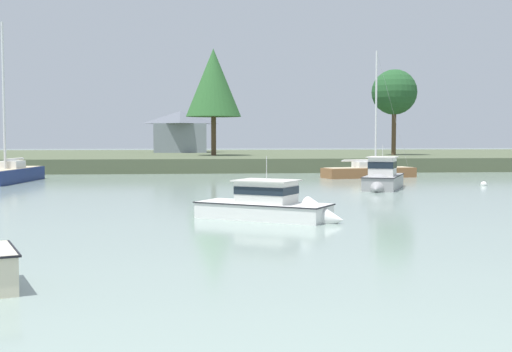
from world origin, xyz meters
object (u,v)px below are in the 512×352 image
Objects in this scene: sailboat_navy at (9,178)px; sailboat_wood at (369,175)px; cruiser_white at (277,210)px; mooring_buoy_white at (484,184)px; cruiser_grey at (382,182)px.

sailboat_wood is at bearing 5.85° from sailboat_navy.
cruiser_white is 13.13× the size of mooring_buoy_white.
sailboat_navy is 31.05m from sailboat_wood.
sailboat_navy reaches higher than cruiser_white.
mooring_buoy_white is at bearing -11.28° from sailboat_navy.
cruiser_grey is 29.98m from sailboat_navy.
cruiser_grey is 18.82m from cruiser_white.
cruiser_grey is 0.61× the size of sailboat_wood.
sailboat_wood reaches higher than mooring_buoy_white.
cruiser_grey is at bearing 59.41° from cruiser_white.
cruiser_white is 0.51× the size of sailboat_navy.
sailboat_navy is (-28.23, 10.08, -0.22)m from cruiser_grey.
cruiser_grey is at bearing -19.65° from sailboat_navy.
sailboat_navy is at bearing 160.35° from cruiser_grey.
sailboat_wood is 23.04× the size of mooring_buoy_white.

